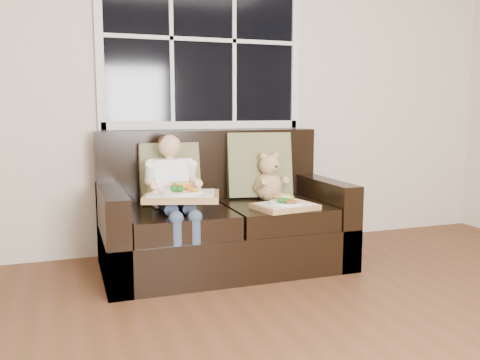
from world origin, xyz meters
name	(u,v)px	position (x,y,z in m)	size (l,w,h in m)	color
window_back	(203,40)	(-0.38, 2.48, 1.65)	(1.62, 0.04, 1.37)	black
loveseat	(222,222)	(-0.38, 2.02, 0.31)	(1.70, 0.92, 0.96)	black
pillow_left	(170,173)	(-0.73, 2.17, 0.66)	(0.43, 0.21, 0.44)	olive
pillow_right	(259,165)	(-0.04, 2.17, 0.69)	(0.52, 0.30, 0.50)	olive
child	(173,184)	(-0.76, 1.90, 0.62)	(0.34, 0.58, 0.77)	white
teddy_bear	(269,180)	(-0.01, 2.04, 0.60)	(0.24, 0.29, 0.37)	tan
tray_left	(182,194)	(-0.74, 1.73, 0.58)	(0.55, 0.48, 0.11)	#A4764A
tray_right	(285,205)	(-0.04, 1.67, 0.48)	(0.44, 0.37, 0.09)	#A4764A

